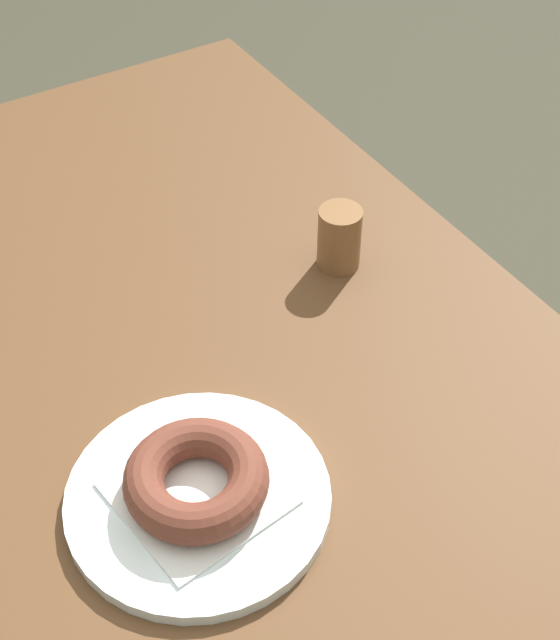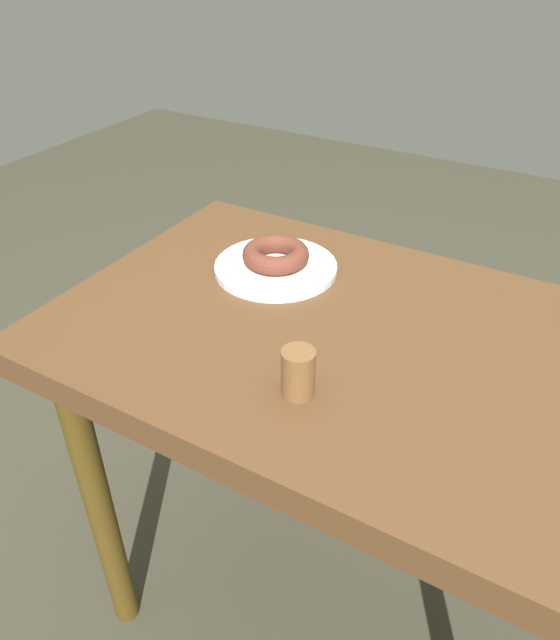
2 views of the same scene
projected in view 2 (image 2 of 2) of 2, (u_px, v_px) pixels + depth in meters
The scene contains 6 objects.
ground_plane at pixel (332, 610), 1.34m from camera, with size 6.00×6.00×0.00m, color #3C3A2B.
table at pixel (353, 387), 0.96m from camera, with size 0.95×0.61×0.77m.
plate_chocolate_ring at pixel (276, 267), 1.05m from camera, with size 0.22×0.22×0.01m, color white.
napkin_chocolate_ring at pixel (276, 264), 1.05m from camera, with size 0.12×0.12×0.00m, color white.
donut_chocolate_ring at pixel (276, 254), 1.04m from camera, with size 0.12×0.12×0.03m, color brown.
sugar_jar at pixel (298, 373), 0.77m from camera, with size 0.05×0.05×0.07m, color brown.
Camera 2 is at (0.26, -0.69, 1.30)m, focal length 33.27 mm.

